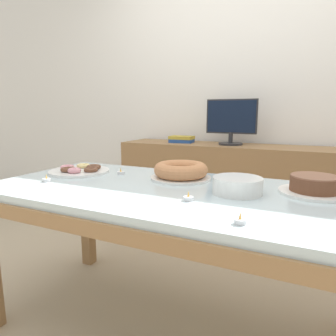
{
  "coord_description": "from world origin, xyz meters",
  "views": [
    {
      "loc": [
        0.56,
        -1.2,
        1.06
      ],
      "look_at": [
        -0.08,
        0.16,
        0.78
      ],
      "focal_mm": 32.0,
      "sensor_mm": 36.0,
      "label": 1
    }
  ],
  "objects_px": {
    "pastry_platter": "(80,170)",
    "tealight_centre": "(47,180)",
    "cake_golden_bundt": "(181,171)",
    "tealight_near_cakes": "(121,173)",
    "tealight_right_edge": "(188,198)",
    "tealight_left_edge": "(240,221)",
    "computer_monitor": "(231,122)",
    "plate_stack": "(237,185)",
    "cake_chocolate_round": "(314,186)",
    "book_stack": "(182,139)"
  },
  "relations": [
    {
      "from": "cake_golden_bundt",
      "to": "plate_stack",
      "type": "height_order",
      "value": "cake_golden_bundt"
    },
    {
      "from": "tealight_centre",
      "to": "tealight_near_cakes",
      "type": "bearing_deg",
      "value": 52.73
    },
    {
      "from": "computer_monitor",
      "to": "tealight_right_edge",
      "type": "xyz_separation_m",
      "value": [
        0.2,
        -1.45,
        -0.25
      ]
    },
    {
      "from": "computer_monitor",
      "to": "cake_golden_bundt",
      "type": "bearing_deg",
      "value": -89.17
    },
    {
      "from": "book_stack",
      "to": "tealight_near_cakes",
      "type": "bearing_deg",
      "value": -84.13
    },
    {
      "from": "book_stack",
      "to": "plate_stack",
      "type": "height_order",
      "value": "book_stack"
    },
    {
      "from": "cake_golden_bundt",
      "to": "tealight_left_edge",
      "type": "bearing_deg",
      "value": -50.69
    },
    {
      "from": "cake_chocolate_round",
      "to": "tealight_near_cakes",
      "type": "relative_size",
      "value": 7.13
    },
    {
      "from": "book_stack",
      "to": "cake_chocolate_round",
      "type": "relative_size",
      "value": 0.78
    },
    {
      "from": "tealight_left_edge",
      "to": "tealight_near_cakes",
      "type": "height_order",
      "value": "same"
    },
    {
      "from": "computer_monitor",
      "to": "cake_chocolate_round",
      "type": "xyz_separation_m",
      "value": [
        0.64,
        -1.13,
        -0.23
      ]
    },
    {
      "from": "pastry_platter",
      "to": "cake_chocolate_round",
      "type": "bearing_deg",
      "value": 3.38
    },
    {
      "from": "cake_golden_bundt",
      "to": "pastry_platter",
      "type": "distance_m",
      "value": 0.6
    },
    {
      "from": "pastry_platter",
      "to": "plate_stack",
      "type": "bearing_deg",
      "value": -3.84
    },
    {
      "from": "cake_chocolate_round",
      "to": "tealight_left_edge",
      "type": "bearing_deg",
      "value": -113.02
    },
    {
      "from": "plate_stack",
      "to": "cake_chocolate_round",
      "type": "bearing_deg",
      "value": 24.35
    },
    {
      "from": "cake_golden_bundt",
      "to": "tealight_left_edge",
      "type": "relative_size",
      "value": 7.83
    },
    {
      "from": "tealight_right_edge",
      "to": "tealight_centre",
      "type": "distance_m",
      "value": 0.76
    },
    {
      "from": "computer_monitor",
      "to": "tealight_near_cakes",
      "type": "bearing_deg",
      "value": -106.1
    },
    {
      "from": "pastry_platter",
      "to": "tealight_centre",
      "type": "height_order",
      "value": "pastry_platter"
    },
    {
      "from": "tealight_near_cakes",
      "to": "tealight_centre",
      "type": "distance_m",
      "value": 0.39
    },
    {
      "from": "book_stack",
      "to": "pastry_platter",
      "type": "height_order",
      "value": "book_stack"
    },
    {
      "from": "pastry_platter",
      "to": "tealight_right_edge",
      "type": "xyz_separation_m",
      "value": [
        0.77,
        -0.25,
        -0.0
      ]
    },
    {
      "from": "computer_monitor",
      "to": "tealight_right_edge",
      "type": "relative_size",
      "value": 10.6
    },
    {
      "from": "tealight_left_edge",
      "to": "tealight_centre",
      "type": "bearing_deg",
      "value": 170.71
    },
    {
      "from": "pastry_platter",
      "to": "tealight_near_cakes",
      "type": "xyz_separation_m",
      "value": [
        0.25,
        0.06,
        -0.0
      ]
    },
    {
      "from": "tealight_near_cakes",
      "to": "tealight_centre",
      "type": "relative_size",
      "value": 1.0
    },
    {
      "from": "cake_chocolate_round",
      "to": "cake_golden_bundt",
      "type": "height_order",
      "value": "cake_golden_bundt"
    },
    {
      "from": "book_stack",
      "to": "cake_golden_bundt",
      "type": "bearing_deg",
      "value": -67.26
    },
    {
      "from": "computer_monitor",
      "to": "tealight_near_cakes",
      "type": "distance_m",
      "value": 1.22
    },
    {
      "from": "pastry_platter",
      "to": "tealight_near_cakes",
      "type": "relative_size",
      "value": 8.48
    },
    {
      "from": "tealight_centre",
      "to": "cake_golden_bundt",
      "type": "bearing_deg",
      "value": 30.78
    },
    {
      "from": "computer_monitor",
      "to": "tealight_near_cakes",
      "type": "xyz_separation_m",
      "value": [
        -0.33,
        -1.14,
        -0.25
      ]
    },
    {
      "from": "tealight_near_cakes",
      "to": "book_stack",
      "type": "bearing_deg",
      "value": 95.87
    },
    {
      "from": "tealight_left_edge",
      "to": "tealight_right_edge",
      "type": "relative_size",
      "value": 1.0
    },
    {
      "from": "tealight_centre",
      "to": "cake_chocolate_round",
      "type": "bearing_deg",
      "value": 15.02
    },
    {
      "from": "tealight_right_edge",
      "to": "tealight_centre",
      "type": "height_order",
      "value": "same"
    },
    {
      "from": "tealight_left_edge",
      "to": "tealight_near_cakes",
      "type": "distance_m",
      "value": 0.9
    },
    {
      "from": "computer_monitor",
      "to": "tealight_centre",
      "type": "distance_m",
      "value": 1.58
    },
    {
      "from": "book_stack",
      "to": "cake_golden_bundt",
      "type": "height_order",
      "value": "book_stack"
    },
    {
      "from": "pastry_platter",
      "to": "tealight_left_edge",
      "type": "distance_m",
      "value": 1.09
    },
    {
      "from": "cake_golden_bundt",
      "to": "tealight_near_cakes",
      "type": "height_order",
      "value": "cake_golden_bundt"
    },
    {
      "from": "cake_golden_bundt",
      "to": "plate_stack",
      "type": "bearing_deg",
      "value": -25.44
    },
    {
      "from": "book_stack",
      "to": "tealight_near_cakes",
      "type": "relative_size",
      "value": 5.54
    },
    {
      "from": "cake_chocolate_round",
      "to": "cake_golden_bundt",
      "type": "distance_m",
      "value": 0.62
    },
    {
      "from": "pastry_platter",
      "to": "tealight_right_edge",
      "type": "bearing_deg",
      "value": -17.98
    },
    {
      "from": "cake_golden_bundt",
      "to": "pastry_platter",
      "type": "height_order",
      "value": "cake_golden_bundt"
    },
    {
      "from": "book_stack",
      "to": "cake_golden_bundt",
      "type": "distance_m",
      "value": 1.2
    },
    {
      "from": "tealight_right_edge",
      "to": "pastry_platter",
      "type": "bearing_deg",
      "value": 162.02
    },
    {
      "from": "pastry_platter",
      "to": "tealight_centre",
      "type": "bearing_deg",
      "value": -87.25
    }
  ]
}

